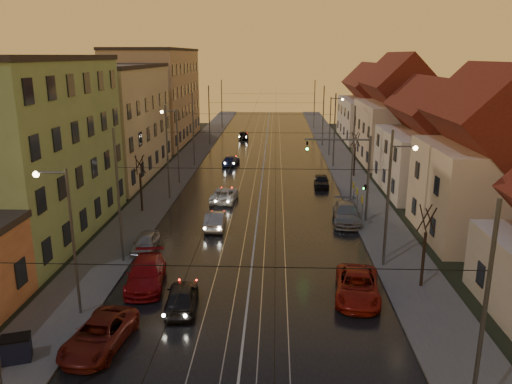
# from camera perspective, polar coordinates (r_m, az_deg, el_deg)

# --- Properties ---
(ground) EXTENTS (160.00, 160.00, 0.00)m
(ground) POSITION_cam_1_polar(r_m,az_deg,el_deg) (25.34, -1.46, -16.48)
(ground) COLOR black
(ground) RESTS_ON ground
(road) EXTENTS (16.00, 120.00, 0.04)m
(road) POSITION_cam_1_polar(r_m,az_deg,el_deg) (62.92, 0.87, 3.13)
(road) COLOR black
(road) RESTS_ON ground
(sidewalk_left) EXTENTS (4.00, 120.00, 0.15)m
(sidewalk_left) POSITION_cam_1_polar(r_m,az_deg,el_deg) (63.93, -8.14, 3.22)
(sidewalk_left) COLOR #4C4C4C
(sidewalk_left) RESTS_ON ground
(sidewalk_right) EXTENTS (4.00, 120.00, 0.15)m
(sidewalk_right) POSITION_cam_1_polar(r_m,az_deg,el_deg) (63.47, 9.94, 3.06)
(sidewalk_right) COLOR #4C4C4C
(sidewalk_right) RESTS_ON ground
(tram_rail_0) EXTENTS (0.06, 120.00, 0.03)m
(tram_rail_0) POSITION_cam_1_polar(r_m,az_deg,el_deg) (63.00, -1.14, 3.18)
(tram_rail_0) COLOR gray
(tram_rail_0) RESTS_ON road
(tram_rail_1) EXTENTS (0.06, 120.00, 0.03)m
(tram_rail_1) POSITION_cam_1_polar(r_m,az_deg,el_deg) (62.93, 0.17, 3.17)
(tram_rail_1) COLOR gray
(tram_rail_1) RESTS_ON road
(tram_rail_2) EXTENTS (0.06, 120.00, 0.03)m
(tram_rail_2) POSITION_cam_1_polar(r_m,az_deg,el_deg) (62.90, 1.57, 3.15)
(tram_rail_2) COLOR gray
(tram_rail_2) RESTS_ON road
(tram_rail_3) EXTENTS (0.06, 120.00, 0.03)m
(tram_rail_3) POSITION_cam_1_polar(r_m,az_deg,el_deg) (62.90, 2.87, 3.14)
(tram_rail_3) COLOR gray
(tram_rail_3) RESTS_ON road
(apartment_left_1) EXTENTS (10.00, 18.00, 13.00)m
(apartment_left_1) POSITION_cam_1_polar(r_m,az_deg,el_deg) (40.80, -25.56, 4.18)
(apartment_left_1) COLOR #749861
(apartment_left_1) RESTS_ON ground
(apartment_left_2) EXTENTS (10.00, 20.00, 12.00)m
(apartment_left_2) POSITION_cam_1_polar(r_m,az_deg,el_deg) (59.08, -16.64, 7.58)
(apartment_left_2) COLOR #B7AD8E
(apartment_left_2) RESTS_ON ground
(apartment_left_3) EXTENTS (10.00, 24.00, 14.00)m
(apartment_left_3) POSITION_cam_1_polar(r_m,az_deg,el_deg) (81.95, -11.33, 10.63)
(apartment_left_3) COLOR tan
(apartment_left_3) RESTS_ON ground
(house_right_1) EXTENTS (8.67, 10.20, 10.80)m
(house_right_1) POSITION_cam_1_polar(r_m,az_deg,el_deg) (40.42, 24.83, 2.64)
(house_right_1) COLOR beige
(house_right_1) RESTS_ON ground
(house_right_2) EXTENTS (9.18, 12.24, 9.20)m
(house_right_2) POSITION_cam_1_polar(r_m,az_deg,el_deg) (52.58, 19.48, 4.94)
(house_right_2) COLOR silver
(house_right_2) RESTS_ON ground
(house_right_3) EXTENTS (9.18, 14.28, 11.50)m
(house_right_3) POSITION_cam_1_polar(r_m,az_deg,el_deg) (66.74, 15.87, 8.29)
(house_right_3) COLOR beige
(house_right_3) RESTS_ON ground
(house_right_4) EXTENTS (9.18, 16.32, 10.00)m
(house_right_4) POSITION_cam_1_polar(r_m,az_deg,el_deg) (84.33, 13.03, 9.33)
(house_right_4) COLOR silver
(house_right_4) RESTS_ON ground
(catenary_pole_r_0) EXTENTS (0.16, 0.16, 9.00)m
(catenary_pole_r_0) POSITION_cam_1_polar(r_m,az_deg,el_deg) (19.21, 24.49, -13.64)
(catenary_pole_r_0) COLOR #595B60
(catenary_pole_r_0) RESTS_ON ground
(catenary_pole_l_1) EXTENTS (0.16, 0.16, 9.00)m
(catenary_pole_l_1) POSITION_cam_1_polar(r_m,az_deg,el_deg) (33.29, -15.44, -0.65)
(catenary_pole_l_1) COLOR #595B60
(catenary_pole_l_1) RESTS_ON ground
(catenary_pole_r_1) EXTENTS (0.16, 0.16, 9.00)m
(catenary_pole_r_1) POSITION_cam_1_polar(r_m,az_deg,el_deg) (32.53, 14.83, -0.98)
(catenary_pole_r_1) COLOR #595B60
(catenary_pole_r_1) RESTS_ON ground
(catenary_pole_l_2) EXTENTS (0.16, 0.16, 9.00)m
(catenary_pole_l_2) POSITION_cam_1_polar(r_m,az_deg,el_deg) (47.41, -10.08, 4.36)
(catenary_pole_l_2) COLOR #595B60
(catenary_pole_l_2) RESTS_ON ground
(catenary_pole_r_2) EXTENTS (0.16, 0.16, 9.00)m
(catenary_pole_r_2) POSITION_cam_1_polar(r_m,az_deg,el_deg) (46.87, 10.99, 4.19)
(catenary_pole_r_2) COLOR #595B60
(catenary_pole_r_2) RESTS_ON ground
(catenary_pole_l_3) EXTENTS (0.16, 0.16, 9.00)m
(catenary_pole_l_3) POSITION_cam_1_polar(r_m,az_deg,el_deg) (61.94, -7.18, 7.03)
(catenary_pole_l_3) COLOR #595B60
(catenary_pole_l_3) RESTS_ON ground
(catenary_pole_r_3) EXTENTS (0.16, 0.16, 9.00)m
(catenary_pole_r_3) POSITION_cam_1_polar(r_m,az_deg,el_deg) (61.53, 8.95, 6.91)
(catenary_pole_r_3) COLOR #595B60
(catenary_pole_r_3) RESTS_ON ground
(catenary_pole_l_4) EXTENTS (0.16, 0.16, 9.00)m
(catenary_pole_l_4) POSITION_cam_1_polar(r_m,az_deg,el_deg) (76.65, -5.37, 8.67)
(catenary_pole_l_4) COLOR #595B60
(catenary_pole_l_4) RESTS_ON ground
(catenary_pole_r_4) EXTENTS (0.16, 0.16, 9.00)m
(catenary_pole_r_4) POSITION_cam_1_polar(r_m,az_deg,el_deg) (76.32, 7.69, 8.57)
(catenary_pole_r_4) COLOR #595B60
(catenary_pole_r_4) RESTS_ON ground
(catenary_pole_l_5) EXTENTS (0.16, 0.16, 9.00)m
(catenary_pole_l_5) POSITION_cam_1_polar(r_m,az_deg,el_deg) (94.43, -3.94, 9.96)
(catenary_pole_l_5) COLOR #595B60
(catenary_pole_l_5) RESTS_ON ground
(catenary_pole_r_5) EXTENTS (0.16, 0.16, 9.00)m
(catenary_pole_r_5) POSITION_cam_1_polar(r_m,az_deg,el_deg) (94.16, 6.69, 9.87)
(catenary_pole_r_5) COLOR #595B60
(catenary_pole_r_5) RESTS_ON ground
(street_lamp_0) EXTENTS (1.75, 0.32, 8.00)m
(street_lamp_0) POSITION_cam_1_polar(r_m,az_deg,el_deg) (27.10, -20.89, -3.92)
(street_lamp_0) COLOR #595B60
(street_lamp_0) RESTS_ON ground
(street_lamp_1) EXTENTS (1.75, 0.32, 8.00)m
(street_lamp_1) POSITION_cam_1_polar(r_m,az_deg,el_deg) (33.48, 15.36, 0.13)
(street_lamp_1) COLOR #595B60
(street_lamp_1) RESTS_ON ground
(street_lamp_2) EXTENTS (1.75, 0.32, 8.00)m
(street_lamp_2) POSITION_cam_1_polar(r_m,az_deg,el_deg) (53.22, -9.28, 6.01)
(street_lamp_2) COLOR #595B60
(street_lamp_2) RESTS_ON ground
(street_lamp_3) EXTENTS (1.75, 0.32, 8.00)m
(street_lamp_3) POSITION_cam_1_polar(r_m,az_deg,el_deg) (68.43, 8.73, 8.08)
(street_lamp_3) COLOR #595B60
(street_lamp_3) RESTS_ON ground
(traffic_light_mast) EXTENTS (5.30, 0.32, 7.20)m
(traffic_light_mast) POSITION_cam_1_polar(r_m,az_deg,el_deg) (40.95, 11.38, 2.70)
(traffic_light_mast) COLOR #595B60
(traffic_light_mast) RESTS_ON ground
(bare_tree_0) EXTENTS (1.09, 1.09, 5.11)m
(bare_tree_0) POSITION_cam_1_polar(r_m,az_deg,el_deg) (44.43, -13.04, 0.80)
(bare_tree_0) COLOR black
(bare_tree_0) RESTS_ON ground
(bare_tree_1) EXTENTS (1.09, 1.09, 5.11)m
(bare_tree_1) POSITION_cam_1_polar(r_m,az_deg,el_deg) (30.81, 18.68, -6.16)
(bare_tree_1) COLOR black
(bare_tree_1) RESTS_ON ground
(bare_tree_2) EXTENTS (1.09, 1.09, 5.11)m
(bare_tree_2) POSITION_cam_1_polar(r_m,az_deg,el_deg) (57.23, 11.22, 4.12)
(bare_tree_2) COLOR black
(bare_tree_2) RESTS_ON ground
(driving_car_0) EXTENTS (1.98, 4.22, 1.40)m
(driving_car_0) POSITION_cam_1_polar(r_m,az_deg,el_deg) (27.96, -8.50, -11.76)
(driving_car_0) COLOR black
(driving_car_0) RESTS_ON ground
(driving_car_1) EXTENTS (1.63, 4.29, 1.40)m
(driving_car_1) POSITION_cam_1_polar(r_m,az_deg,el_deg) (39.92, -4.69, -3.18)
(driving_car_1) COLOR #96979B
(driving_car_1) RESTS_ON ground
(driving_car_2) EXTENTS (2.55, 4.89, 1.31)m
(driving_car_2) POSITION_cam_1_polar(r_m,az_deg,el_deg) (47.10, -3.64, -0.31)
(driving_car_2) COLOR silver
(driving_car_2) RESTS_ON ground
(driving_car_3) EXTENTS (2.15, 4.35, 1.21)m
(driving_car_3) POSITION_cam_1_polar(r_m,az_deg,el_deg) (62.72, -2.90, 3.62)
(driving_car_3) COLOR #1A234E
(driving_car_3) RESTS_ON ground
(driving_car_4) EXTENTS (1.85, 4.12, 1.37)m
(driving_car_4) POSITION_cam_1_polar(r_m,az_deg,el_deg) (82.50, -1.43, 6.53)
(driving_car_4) COLOR black
(driving_car_4) RESTS_ON ground
(parked_left_1) EXTENTS (2.88, 5.16, 1.36)m
(parked_left_1) POSITION_cam_1_polar(r_m,az_deg,el_deg) (25.48, -17.48, -15.27)
(parked_left_1) COLOR #611710
(parked_left_1) RESTS_ON ground
(parked_left_2) EXTENTS (2.78, 5.44, 1.51)m
(parked_left_2) POSITION_cam_1_polar(r_m,az_deg,el_deg) (30.90, -12.48, -9.11)
(parked_left_2) COLOR maroon
(parked_left_2) RESTS_ON ground
(parked_left_3) EXTENTS (1.59, 3.80, 1.29)m
(parked_left_3) POSITION_cam_1_polar(r_m,az_deg,el_deg) (36.09, -12.51, -5.66)
(parked_left_3) COLOR #9A9A9F
(parked_left_3) RESTS_ON ground
(parked_right_0) EXTENTS (3.08, 5.54, 1.47)m
(parked_right_0) POSITION_cam_1_polar(r_m,az_deg,el_deg) (29.33, 11.51, -10.48)
(parked_right_0) COLOR maroon
(parked_right_0) RESTS_ON ground
(parked_right_1) EXTENTS (2.57, 5.48, 1.55)m
(parked_right_1) POSITION_cam_1_polar(r_m,az_deg,el_deg) (41.79, 10.30, -2.42)
(parked_right_1) COLOR gray
(parked_right_1) RESTS_ON ground
(parked_right_2) EXTENTS (1.70, 3.85, 1.29)m
(parked_right_2) POSITION_cam_1_polar(r_m,az_deg,el_deg) (52.62, 7.49, 1.25)
(parked_right_2) COLOR black
(parked_right_2) RESTS_ON ground
(dumpster) EXTENTS (1.40, 1.16, 1.10)m
(dumpster) POSITION_cam_1_polar(r_m,az_deg,el_deg) (25.65, -25.70, -15.91)
(dumpster) COLOR black
(dumpster) RESTS_ON sidewalk_left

